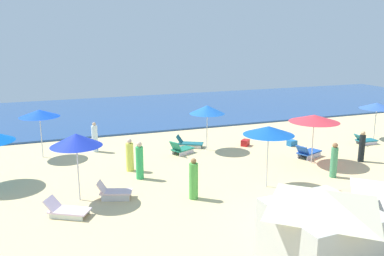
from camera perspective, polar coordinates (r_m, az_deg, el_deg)
name	(u,v)px	position (r m, az deg, el deg)	size (l,w,h in m)	color
ground_plane	(317,222)	(14.62, 17.21, -12.57)	(60.00, 60.00, 0.00)	#E6C88B
ocean	(148,110)	(34.06, -6.21, 2.56)	(60.00, 15.63, 0.12)	#274B85
cabana_0	(320,244)	(10.22, 17.61, -15.36)	(2.49, 2.52, 2.76)	beige
umbrella_0	(269,131)	(16.60, 10.75, -0.36)	(2.08, 2.08, 2.58)	silver
umbrella_1	(76,140)	(15.58, -16.02, -1.62)	(1.92, 1.92, 2.61)	silver
lounge_chair_1_0	(66,210)	(15.00, -17.30, -10.96)	(1.63, 1.34, 0.63)	silver
lounge_chair_1_1	(114,192)	(16.01, -10.96, -8.84)	(1.42, 1.00, 0.70)	silver
umbrella_2	(207,110)	(21.75, 2.15, 2.61)	(1.91, 1.91, 2.49)	silver
lounge_chair_2_0	(189,143)	(22.75, -0.46, -2.15)	(1.61, 1.27, 0.66)	silver
lounge_chair_2_1	(181,149)	(21.44, -1.53, -2.98)	(1.44, 1.14, 0.77)	silver
umbrella_3	(314,118)	(20.30, 16.85, 1.30)	(2.42, 2.42, 2.43)	silver
lounge_chair_3_0	(308,152)	(21.61, 16.03, -3.33)	(1.64, 1.14, 0.75)	silver
umbrella_4	(377,106)	(26.54, 24.61, 2.87)	(2.02, 2.02, 2.23)	silver
lounge_chair_4_0	(365,140)	(25.45, 23.20, -1.59)	(1.31, 0.69, 0.61)	silver
umbrella_6	(39,113)	(21.80, -20.72, 1.94)	(2.00, 2.00, 2.49)	silver
beachgoer_0	(334,161)	(18.94, 19.38, -4.39)	(0.43, 0.43, 1.58)	#459264
beachgoer_1	(130,156)	(18.93, -8.76, -3.91)	(0.39, 0.39, 1.54)	#E0DE53
beachgoer_2	(362,147)	(21.76, 22.82, -2.50)	(0.39, 0.39, 1.56)	black
beachgoer_3	(140,161)	(17.82, -7.39, -4.67)	(0.45, 0.45, 1.68)	#32B25D
beachgoer_4	(194,180)	(15.58, 0.23, -7.35)	(0.49, 0.49, 1.62)	#4EAB46
beachgoer_5	(95,138)	(22.39, -13.54, -1.37)	(0.44, 0.44, 1.62)	white
cooler_box_0	(292,143)	(23.77, 13.90, -2.07)	(0.52, 0.37, 0.31)	#1D68AB
cooler_box_1	(245,143)	(23.25, 7.51, -2.08)	(0.53, 0.37, 0.35)	red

